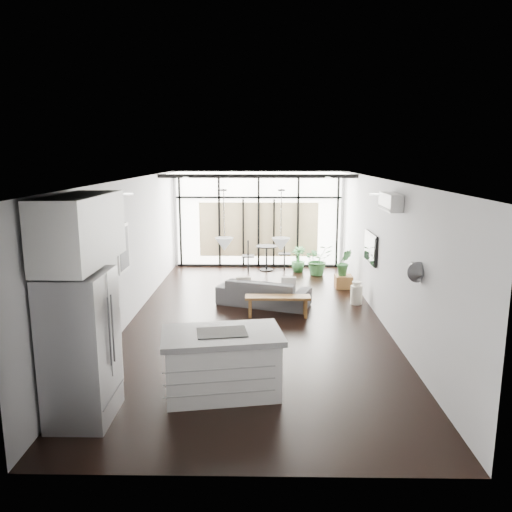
{
  "coord_description": "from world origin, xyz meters",
  "views": [
    {
      "loc": [
        0.16,
        -9.59,
        3.26
      ],
      "look_at": [
        0.0,
        0.3,
        1.25
      ],
      "focal_mm": 35.0,
      "sensor_mm": 36.0,
      "label": 1
    }
  ],
  "objects_px": {
    "pouf": "(260,292)",
    "tv": "(371,248)",
    "sofa": "(264,288)",
    "milk_can": "(356,293)",
    "island": "(222,363)",
    "console_bench": "(278,306)",
    "fridge": "(81,347)"
  },
  "relations": [
    {
      "from": "fridge",
      "to": "pouf",
      "type": "bearing_deg",
      "value": 67.78
    },
    {
      "from": "console_bench",
      "to": "milk_can",
      "type": "relative_size",
      "value": 2.59
    },
    {
      "from": "console_bench",
      "to": "tv",
      "type": "xyz_separation_m",
      "value": [
        2.01,
        0.77,
        1.09
      ]
    },
    {
      "from": "tv",
      "to": "sofa",
      "type": "bearing_deg",
      "value": 179.38
    },
    {
      "from": "pouf",
      "to": "milk_can",
      "type": "distance_m",
      "value": 2.16
    },
    {
      "from": "pouf",
      "to": "tv",
      "type": "height_order",
      "value": "tv"
    },
    {
      "from": "island",
      "to": "pouf",
      "type": "xyz_separation_m",
      "value": [
        0.49,
        4.63,
        -0.27
      ]
    },
    {
      "from": "console_bench",
      "to": "milk_can",
      "type": "xyz_separation_m",
      "value": [
        1.77,
        0.9,
        0.04
      ]
    },
    {
      "from": "fridge",
      "to": "sofa",
      "type": "bearing_deg",
      "value": 65.27
    },
    {
      "from": "sofa",
      "to": "pouf",
      "type": "xyz_separation_m",
      "value": [
        -0.07,
        0.44,
        -0.21
      ]
    },
    {
      "from": "island",
      "to": "console_bench",
      "type": "bearing_deg",
      "value": 66.17
    },
    {
      "from": "island",
      "to": "pouf",
      "type": "relative_size",
      "value": 3.68
    },
    {
      "from": "sofa",
      "to": "island",
      "type": "bearing_deg",
      "value": 101.36
    },
    {
      "from": "fridge",
      "to": "pouf",
      "type": "distance_m",
      "value": 5.79
    },
    {
      "from": "sofa",
      "to": "pouf",
      "type": "relative_size",
      "value": 4.53
    },
    {
      "from": "sofa",
      "to": "console_bench",
      "type": "bearing_deg",
      "value": 129.1
    },
    {
      "from": "island",
      "to": "tv",
      "type": "bearing_deg",
      "value": 45.73
    },
    {
      "from": "island",
      "to": "milk_can",
      "type": "distance_m",
      "value": 5.04
    },
    {
      "from": "island",
      "to": "sofa",
      "type": "height_order",
      "value": "island"
    },
    {
      "from": "console_bench",
      "to": "pouf",
      "type": "bearing_deg",
      "value": 106.19
    },
    {
      "from": "island",
      "to": "console_bench",
      "type": "relative_size",
      "value": 1.22
    },
    {
      "from": "console_bench",
      "to": "pouf",
      "type": "xyz_separation_m",
      "value": [
        -0.36,
        1.23,
        -0.04
      ]
    },
    {
      "from": "pouf",
      "to": "milk_can",
      "type": "relative_size",
      "value": 0.86
    },
    {
      "from": "sofa",
      "to": "console_bench",
      "type": "distance_m",
      "value": 0.86
    },
    {
      "from": "island",
      "to": "fridge",
      "type": "bearing_deg",
      "value": -167.7
    },
    {
      "from": "sofa",
      "to": "milk_can",
      "type": "distance_m",
      "value": 2.07
    },
    {
      "from": "island",
      "to": "fridge",
      "type": "distance_m",
      "value": 1.88
    },
    {
      "from": "fridge",
      "to": "milk_can",
      "type": "height_order",
      "value": "fridge"
    },
    {
      "from": "milk_can",
      "to": "island",
      "type": "bearing_deg",
      "value": -121.42
    },
    {
      "from": "fridge",
      "to": "island",
      "type": "bearing_deg",
      "value": 22.07
    },
    {
      "from": "console_bench",
      "to": "pouf",
      "type": "distance_m",
      "value": 1.28
    },
    {
      "from": "console_bench",
      "to": "island",
      "type": "bearing_deg",
      "value": -104.3
    }
  ]
}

